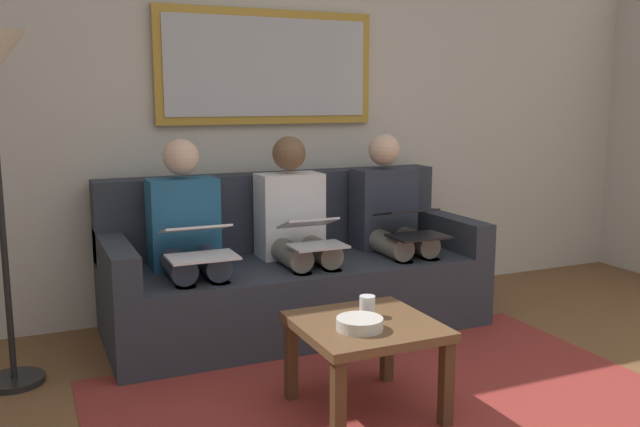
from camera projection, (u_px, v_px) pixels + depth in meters
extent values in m
cube|color=beige|center=(263.00, 108.00, 4.35)|extent=(6.00, 0.12, 2.60)
cube|color=maroon|center=(398.00, 409.00, 2.99)|extent=(2.60, 1.80, 0.01)
cube|color=#2D333D|center=(296.00, 294.00, 4.04)|extent=(2.20, 0.90, 0.42)
cube|color=#2D333D|center=(275.00, 210.00, 4.28)|extent=(2.20, 0.20, 0.48)
cube|color=#2D333D|center=(443.00, 229.00, 4.40)|extent=(0.14, 0.90, 0.20)
cube|color=#2D333D|center=(115.00, 260.00, 3.58)|extent=(0.14, 0.90, 0.20)
cube|color=#B7892D|center=(267.00, 67.00, 4.23)|extent=(1.41, 0.04, 0.70)
cube|color=#B2B7BC|center=(269.00, 67.00, 4.20)|extent=(1.31, 0.01, 0.60)
cube|color=brown|center=(366.00, 326.00, 2.92)|extent=(0.58, 0.58, 0.04)
cube|color=#4C331E|center=(446.00, 384.00, 2.83)|extent=(0.05, 0.05, 0.37)
cube|color=#4C331E|center=(338.00, 405.00, 2.63)|extent=(0.05, 0.05, 0.37)
cube|color=#4C331E|center=(387.00, 344.00, 3.28)|extent=(0.05, 0.05, 0.37)
cube|color=#4C331E|center=(291.00, 360.00, 3.08)|extent=(0.05, 0.05, 0.37)
cylinder|color=silver|center=(367.00, 306.00, 2.99)|extent=(0.07, 0.07, 0.09)
cylinder|color=beige|center=(360.00, 324.00, 2.81)|extent=(0.20, 0.20, 0.05)
cube|color=#2D3342|center=(383.00, 208.00, 4.31)|extent=(0.38, 0.22, 0.50)
sphere|color=beige|center=(384.00, 150.00, 4.25)|extent=(0.20, 0.20, 0.20)
cylinder|color=gray|center=(412.00, 241.00, 4.19)|extent=(0.14, 0.42, 0.14)
cylinder|color=gray|center=(387.00, 243.00, 4.11)|extent=(0.14, 0.42, 0.14)
cylinder|color=gray|center=(430.00, 293.00, 4.04)|extent=(0.11, 0.11, 0.42)
cylinder|color=gray|center=(404.00, 297.00, 3.97)|extent=(0.11, 0.11, 0.42)
cube|color=black|center=(418.00, 236.00, 3.95)|extent=(0.33, 0.23, 0.01)
cube|color=black|center=(406.00, 212.00, 4.05)|extent=(0.33, 0.23, 0.06)
cube|color=#A5C6EA|center=(406.00, 212.00, 4.05)|extent=(0.30, 0.20, 0.05)
cube|color=silver|center=(290.00, 215.00, 4.05)|extent=(0.38, 0.22, 0.50)
sphere|color=brown|center=(289.00, 153.00, 3.99)|extent=(0.20, 0.20, 0.20)
cylinder|color=gray|center=(317.00, 250.00, 3.93)|extent=(0.14, 0.42, 0.14)
cylinder|color=gray|center=(289.00, 253.00, 3.86)|extent=(0.14, 0.42, 0.14)
cylinder|color=gray|center=(333.00, 307.00, 3.79)|extent=(0.11, 0.11, 0.42)
cylinder|color=gray|center=(303.00, 311.00, 3.72)|extent=(0.11, 0.11, 0.42)
cube|color=silver|center=(318.00, 246.00, 3.69)|extent=(0.30, 0.21, 0.01)
cube|color=silver|center=(308.00, 223.00, 3.80)|extent=(0.30, 0.20, 0.08)
cube|color=#A5C6EA|center=(308.00, 222.00, 3.79)|extent=(0.27, 0.17, 0.06)
cube|color=#235B84|center=(183.00, 223.00, 3.80)|extent=(0.38, 0.22, 0.50)
sphere|color=beige|center=(181.00, 157.00, 3.73)|extent=(0.20, 0.20, 0.20)
cylinder|color=#384256|center=(210.00, 261.00, 3.67)|extent=(0.14, 0.42, 0.14)
cylinder|color=#384256|center=(176.00, 264.00, 3.60)|extent=(0.14, 0.42, 0.14)
cylinder|color=#384256|center=(221.00, 322.00, 3.53)|extent=(0.11, 0.11, 0.42)
cylinder|color=#384256|center=(187.00, 326.00, 3.46)|extent=(0.11, 0.11, 0.42)
cube|color=white|center=(202.00, 257.00, 3.44)|extent=(0.35, 0.23, 0.01)
cube|color=white|center=(195.00, 229.00, 3.55)|extent=(0.35, 0.23, 0.07)
cube|color=#A5C6EA|center=(195.00, 228.00, 3.54)|extent=(0.31, 0.20, 0.05)
cylinder|color=black|center=(15.00, 380.00, 3.27)|extent=(0.28, 0.28, 0.03)
cylinder|color=black|center=(3.00, 231.00, 3.15)|extent=(0.03, 0.03, 1.50)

